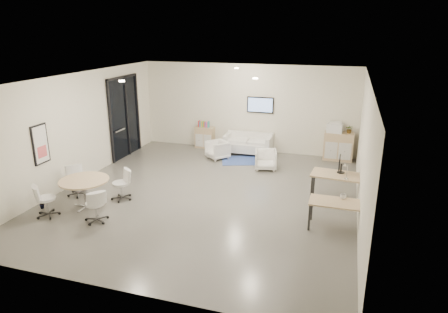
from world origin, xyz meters
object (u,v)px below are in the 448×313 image
at_px(sideboard_left, 205,137).
at_px(armchair_right, 266,159).
at_px(desk_rear, 340,177).
at_px(armchair_left, 217,149).
at_px(sideboard_right, 338,146).
at_px(desk_front, 338,205).
at_px(loveseat, 248,144).
at_px(round_table, 84,183).

xyz_separation_m(sideboard_left, armchair_right, (2.74, -1.73, -0.05)).
xyz_separation_m(armchair_right, desk_rear, (2.38, -1.98, 0.34)).
height_order(sideboard_left, armchair_left, sideboard_left).
relative_size(sideboard_left, armchair_left, 1.17).
distance_m(sideboard_right, desk_front, 5.22).
height_order(desk_rear, desk_front, desk_rear).
distance_m(desk_rear, desk_front, 1.56).
bearing_deg(loveseat, round_table, -118.08).
xyz_separation_m(armchair_left, armchair_right, (1.86, -0.59, 0.00)).
distance_m(loveseat, armchair_right, 1.79).
distance_m(armchair_left, desk_rear, 4.97).
height_order(loveseat, desk_rear, desk_rear).
bearing_deg(sideboard_left, desk_rear, -35.91).
xyz_separation_m(desk_rear, round_table, (-6.20, -2.28, -0.02)).
distance_m(armchair_right, round_table, 5.73).
relative_size(loveseat, armchair_right, 2.46).
relative_size(armchair_left, desk_rear, 0.45).
distance_m(desk_front, round_table, 6.25).
bearing_deg(armchair_right, sideboard_right, 24.44).
xyz_separation_m(sideboard_right, round_table, (-6.03, -5.94, 0.18)).
bearing_deg(desk_rear, loveseat, 138.74).
height_order(desk_rear, round_table, desk_rear).
bearing_deg(sideboard_right, armchair_right, -142.86).
relative_size(desk_front, round_table, 1.03).
relative_size(sideboard_right, armchair_right, 1.40).
bearing_deg(desk_front, armchair_left, 135.98).
distance_m(sideboard_left, loveseat, 1.80).
relative_size(loveseat, armchair_left, 2.49).
bearing_deg(round_table, armchair_right, 48.16).
bearing_deg(loveseat, sideboard_left, 171.28).
height_order(sideboard_left, desk_rear, sideboard_left).
distance_m(sideboard_left, sideboard_right, 4.96).
relative_size(armchair_right, round_table, 0.57).
bearing_deg(round_table, armchair_left, 68.02).
bearing_deg(sideboard_left, loveseat, -6.99).
bearing_deg(armchair_left, sideboard_left, 168.75).
height_order(loveseat, desk_front, loveseat).
xyz_separation_m(sideboard_right, desk_rear, (0.16, -3.66, 0.20)).
relative_size(armchair_right, desk_front, 0.55).
bearing_deg(sideboard_left, armchair_right, -32.24).
relative_size(sideboard_left, loveseat, 0.47).
xyz_separation_m(sideboard_left, sideboard_right, (4.96, -0.05, 0.09)).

